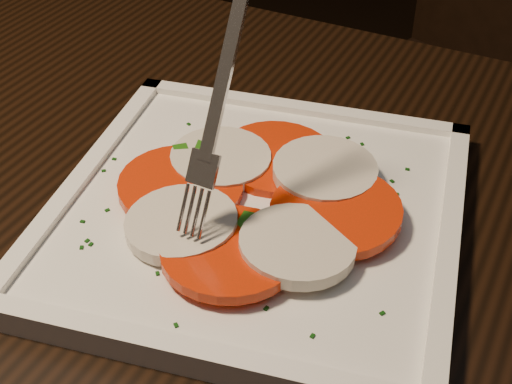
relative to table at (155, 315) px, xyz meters
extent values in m
cube|color=black|center=(0.00, 0.00, 0.08)|extent=(1.25, 0.88, 0.04)
cylinder|color=black|center=(-0.52, 0.37, -0.30)|extent=(0.06, 0.06, 0.71)
cube|color=black|center=(0.14, 0.74, -0.20)|extent=(0.55, 0.55, 0.04)
cylinder|color=black|center=(-0.09, 0.64, -0.45)|extent=(0.04, 0.04, 0.41)
cylinder|color=black|center=(0.24, 0.50, -0.45)|extent=(0.04, 0.04, 0.41)
cylinder|color=black|center=(0.05, 0.97, -0.45)|extent=(0.04, 0.04, 0.41)
cube|color=white|center=(0.08, 0.04, 0.11)|extent=(0.34, 0.34, 0.01)
cylinder|color=red|center=(0.07, 0.10, 0.12)|extent=(0.10, 0.10, 0.01)
cylinder|color=silver|center=(0.03, 0.08, 0.12)|extent=(0.08, 0.08, 0.01)
cylinder|color=red|center=(0.02, 0.03, 0.12)|extent=(0.10, 0.10, 0.01)
cylinder|color=silver|center=(0.04, -0.01, 0.12)|extent=(0.08, 0.08, 0.01)
cylinder|color=red|center=(0.08, -0.02, 0.12)|extent=(0.10, 0.10, 0.01)
cylinder|color=silver|center=(0.12, 0.00, 0.12)|extent=(0.08, 0.08, 0.02)
cylinder|color=red|center=(0.14, 0.05, 0.13)|extent=(0.10, 0.10, 0.01)
cylinder|color=silver|center=(0.11, 0.09, 0.13)|extent=(0.08, 0.08, 0.01)
cube|color=#226110|center=(0.00, 0.07, 0.12)|extent=(0.02, 0.04, 0.00)
cube|color=#226110|center=(0.08, 0.00, 0.12)|extent=(0.01, 0.04, 0.01)
cube|color=#226110|center=(0.00, 0.07, 0.12)|extent=(0.03, 0.03, 0.00)
cube|color=#226110|center=(0.08, -0.03, 0.12)|extent=(0.04, 0.02, 0.00)
cube|color=#226110|center=(0.15, 0.02, 0.12)|extent=(0.02, 0.05, 0.00)
cube|color=#226110|center=(0.03, 0.00, 0.12)|extent=(0.04, 0.02, 0.01)
cube|color=#0C390A|center=(0.10, -0.05, 0.11)|extent=(0.00, 0.00, 0.00)
cube|color=#0C390A|center=(-0.03, -0.01, 0.11)|extent=(0.00, 0.00, 0.00)
cube|color=#0C390A|center=(0.12, -0.04, 0.11)|extent=(0.00, 0.00, 0.00)
cube|color=#0C390A|center=(0.15, 0.11, 0.11)|extent=(0.00, 0.00, 0.00)
cube|color=#0C390A|center=(0.04, -0.05, 0.11)|extent=(0.00, 0.00, 0.00)
cube|color=#0C390A|center=(-0.02, -0.04, 0.11)|extent=(0.00, 0.00, 0.00)
cube|color=#0C390A|center=(0.12, -0.05, 0.11)|extent=(0.00, 0.00, 0.00)
cube|color=#0C390A|center=(-0.04, -0.03, 0.11)|extent=(0.00, 0.00, 0.00)
cube|color=#0C390A|center=(0.06, 0.16, 0.11)|extent=(0.00, 0.00, 0.00)
cube|color=#0C390A|center=(0.00, 0.11, 0.11)|extent=(0.00, 0.00, 0.00)
cube|color=#0C390A|center=(-0.02, -0.05, 0.11)|extent=(0.00, 0.00, 0.00)
cube|color=#0C390A|center=(-0.06, 0.05, 0.11)|extent=(0.00, 0.00, 0.00)
cube|color=#0C390A|center=(0.17, 0.13, 0.11)|extent=(0.00, 0.00, 0.00)
cube|color=#0C390A|center=(0.08, -0.09, 0.11)|extent=(0.00, 0.00, 0.00)
cube|color=#0C390A|center=(0.11, 0.16, 0.11)|extent=(0.00, 0.00, 0.00)
cube|color=#0C390A|center=(0.19, -0.03, 0.11)|extent=(0.00, 0.00, 0.00)
cube|color=#0C390A|center=(0.18, 0.09, 0.11)|extent=(0.00, 0.00, 0.00)
cube|color=#0C390A|center=(-0.02, -0.04, 0.11)|extent=(0.00, 0.00, 0.00)
cube|color=#0C390A|center=(-0.02, 0.12, 0.11)|extent=(0.00, 0.00, 0.00)
cube|color=#0C390A|center=(0.16, 0.11, 0.11)|extent=(0.00, 0.00, 0.00)
cube|color=#0C390A|center=(0.00, 0.11, 0.11)|extent=(0.00, 0.00, 0.00)
cube|color=#0C390A|center=(0.16, -0.06, 0.11)|extent=(0.00, 0.00, 0.00)
cube|color=#0C390A|center=(0.05, 0.16, 0.11)|extent=(0.00, 0.00, 0.00)
cube|color=#0C390A|center=(0.15, -0.02, 0.11)|extent=(0.00, 0.00, 0.00)
cube|color=#0C390A|center=(0.13, 0.13, 0.11)|extent=(0.00, 0.00, 0.00)
cube|color=#0C390A|center=(0.17, 0.10, 0.11)|extent=(0.00, 0.00, 0.00)
cube|color=#0C390A|center=(0.13, 0.15, 0.11)|extent=(0.00, 0.00, 0.00)
cube|color=#0C390A|center=(-0.06, 0.03, 0.11)|extent=(0.00, 0.00, 0.00)
camera|label=1|loc=(0.24, -0.34, 0.46)|focal=50.00mm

